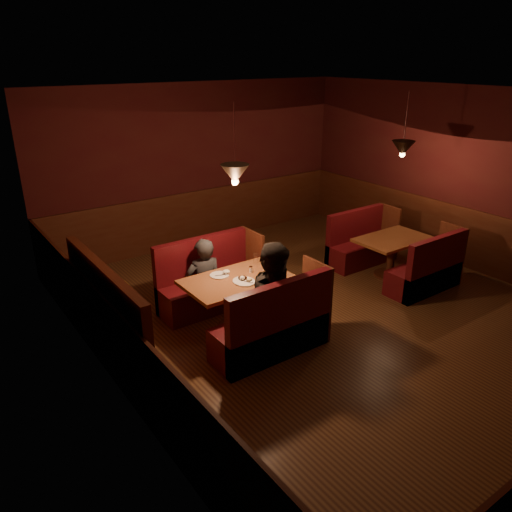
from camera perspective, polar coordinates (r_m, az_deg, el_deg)
room at (r=6.47m, az=6.66°, el=1.26°), size 6.02×7.02×2.92m
main_table at (r=6.36m, az=-2.12°, el=-3.90°), size 1.34×0.81×0.93m
main_bench_far at (r=7.05m, az=-5.39°, el=-3.34°), size 1.47×0.52×1.00m
main_bench_near at (r=5.94m, az=2.16°, el=-8.50°), size 1.47×0.52×1.00m
second_table at (r=8.19m, az=15.27°, el=0.90°), size 1.15×0.74×0.65m
second_bench_far at (r=8.69m, az=11.80°, el=1.11°), size 1.27×0.48×0.91m
second_bench_near at (r=7.90m, az=19.05°, el=-1.85°), size 1.27×0.48×0.91m
diner_a at (r=6.76m, az=-6.04°, el=-0.90°), size 0.57×0.43×1.42m
diner_b at (r=5.86m, az=2.42°, el=-3.08°), size 0.98×0.86×1.69m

